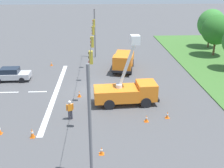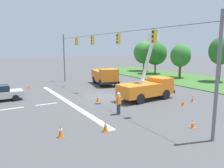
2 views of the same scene
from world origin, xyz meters
TOP-DOWN VIEW (x-y plane):
  - ground_plane at (0.00, 0.00)m, footprint 200.00×200.00m
  - grass_verge at (0.00, 18.00)m, footprint 56.00×12.00m
  - lane_markings at (0.00, -5.59)m, footprint 17.60×15.25m
  - signal_gantry at (0.05, -0.00)m, footprint 26.20×0.33m
  - tree_far_west at (-17.89, 19.63)m, footprint 4.42×4.51m
  - tree_west at (-12.68, 18.40)m, footprint 4.23×4.53m
  - tree_centre at (-6.12, 18.17)m, footprint 3.37×3.54m
  - tree_east at (-0.03, 20.03)m, footprint 3.47×3.66m
  - utility_truck_bucket_lift at (3.29, 3.22)m, footprint 2.59×6.20m
  - utility_truck_support_near at (-6.73, 3.77)m, footprint 6.18×3.42m
  - road_worker at (6.09, -1.98)m, footprint 0.37×0.61m
  - traffic_cone_foreground_left at (6.31, 6.43)m, footprint 0.36×0.36m
  - traffic_cone_foreground_right at (1.51, -1.51)m, footprint 0.36×0.36m
  - traffic_cone_mid_left at (11.09, 0.64)m, footprint 0.36×0.36m
  - traffic_cone_mid_right at (-9.08, -6.09)m, footprint 0.36×0.36m
  - traffic_cone_near_bucket at (8.13, -7.30)m, footprint 0.36×0.36m
  - traffic_cone_lane_edge_a at (8.76, -4.62)m, footprint 0.36×0.36m
  - traffic_cone_lane_edge_b at (6.84, 4.50)m, footprint 0.36×0.36m

SIDE VIEW (x-z plane):
  - ground_plane at x=0.00m, z-range 0.00..0.00m
  - lane_markings at x=0.00m, z-range 0.00..0.01m
  - grass_verge at x=0.00m, z-range 0.00..0.10m
  - traffic_cone_mid_left at x=11.09m, z-range -0.02..0.58m
  - traffic_cone_mid_right at x=-9.08m, z-range -0.01..0.60m
  - traffic_cone_foreground_left at x=6.31m, z-range -0.01..0.61m
  - traffic_cone_lane_edge_b at x=6.84m, z-range -0.01..0.63m
  - traffic_cone_foreground_right at x=1.51m, z-range -0.01..0.69m
  - traffic_cone_near_bucket at x=8.13m, z-range 0.00..0.77m
  - traffic_cone_lane_edge_a at x=8.76m, z-range 0.00..0.80m
  - road_worker at x=6.09m, z-range 0.11..1.88m
  - utility_truck_support_near at x=-6.73m, z-range 0.07..2.47m
  - utility_truck_bucket_lift at x=3.29m, z-range -2.01..4.66m
  - tree_centre at x=-6.12m, z-range 0.96..6.75m
  - tree_west at x=-12.68m, z-range 0.91..7.23m
  - tree_far_west at x=-17.89m, z-range 0.86..7.42m
  - signal_gantry at x=0.05m, z-range 0.98..8.18m
  - tree_east at x=-0.03m, z-range 1.31..8.11m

